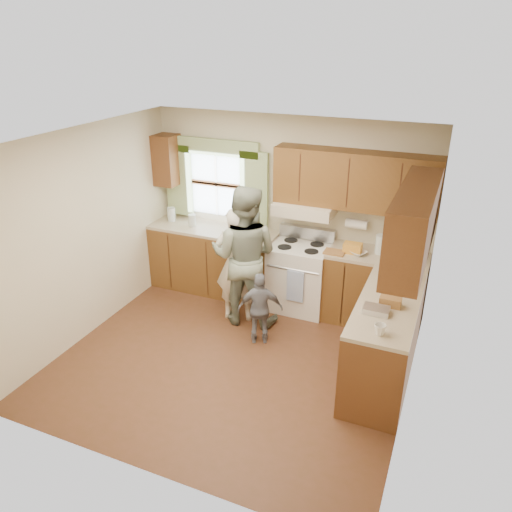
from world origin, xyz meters
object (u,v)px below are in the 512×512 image
at_px(child, 260,309).
at_px(woman_right, 244,256).
at_px(stove, 300,276).
at_px(woman_left, 237,264).

bearing_deg(child, woman_right, -69.41).
height_order(stove, woman_left, woman_left).
xyz_separation_m(stove, woman_left, (-0.65, -0.59, 0.30)).
xyz_separation_m(woman_left, child, (0.49, -0.40, -0.31)).
distance_m(woman_left, child, 0.71).
height_order(woman_left, child, woman_left).
relative_size(woman_left, woman_right, 0.85).
relative_size(woman_right, child, 1.98).
relative_size(stove, child, 1.18).
distance_m(woman_right, child, 0.71).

